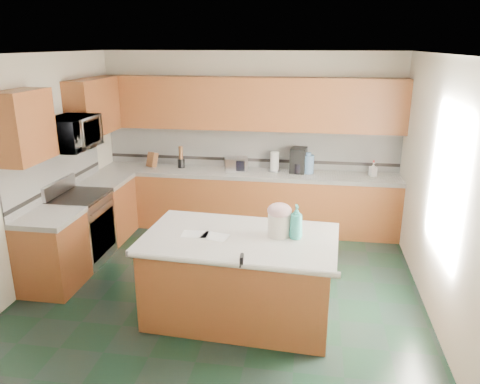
% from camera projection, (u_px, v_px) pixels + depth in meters
% --- Properties ---
extents(floor, '(4.60, 4.60, 0.00)m').
position_uv_depth(floor, '(223.00, 290.00, 5.58)').
color(floor, black).
rests_on(floor, ground).
extents(ceiling, '(4.60, 4.60, 0.00)m').
position_uv_depth(ceiling, '(220.00, 54.00, 4.75)').
color(ceiling, white).
rests_on(ceiling, ground).
extents(wall_back, '(4.60, 0.04, 2.70)m').
position_uv_depth(wall_back, '(250.00, 140.00, 7.35)').
color(wall_back, silver).
rests_on(wall_back, ground).
extents(wall_front, '(4.60, 0.04, 2.70)m').
position_uv_depth(wall_front, '(152.00, 282.00, 2.98)').
color(wall_front, silver).
rests_on(wall_front, ground).
extents(wall_left, '(0.04, 4.60, 2.70)m').
position_uv_depth(wall_left, '(29.00, 172.00, 5.51)').
color(wall_left, silver).
rests_on(wall_left, ground).
extents(wall_right, '(0.04, 4.60, 2.70)m').
position_uv_depth(wall_right, '(442.00, 191.00, 4.82)').
color(wall_right, silver).
rests_on(wall_right, ground).
extents(back_base_cab, '(4.60, 0.60, 0.86)m').
position_uv_depth(back_base_cab, '(247.00, 202.00, 7.33)').
color(back_base_cab, '#5E2F17').
rests_on(back_base_cab, ground).
extents(back_countertop, '(4.60, 0.64, 0.06)m').
position_uv_depth(back_countertop, '(247.00, 174.00, 7.19)').
color(back_countertop, white).
rests_on(back_countertop, back_base_cab).
extents(back_upper_cab, '(4.60, 0.33, 0.78)m').
position_uv_depth(back_upper_cab, '(249.00, 104.00, 6.99)').
color(back_upper_cab, '#5E2F17').
rests_on(back_upper_cab, wall_back).
extents(back_backsplash, '(4.60, 0.02, 0.63)m').
position_uv_depth(back_backsplash, '(250.00, 148.00, 7.35)').
color(back_backsplash, silver).
rests_on(back_backsplash, back_countertop).
extents(back_accent_band, '(4.60, 0.01, 0.05)m').
position_uv_depth(back_accent_band, '(250.00, 160.00, 7.41)').
color(back_accent_band, black).
rests_on(back_accent_band, back_countertop).
extents(left_base_cab_rear, '(0.60, 0.82, 0.86)m').
position_uv_depth(left_base_cab_rear, '(107.00, 210.00, 6.96)').
color(left_base_cab_rear, '#5E2F17').
rests_on(left_base_cab_rear, ground).
extents(left_counter_rear, '(0.64, 0.82, 0.06)m').
position_uv_depth(left_counter_rear, '(105.00, 181.00, 6.82)').
color(left_counter_rear, white).
rests_on(left_counter_rear, left_base_cab_rear).
extents(left_base_cab_front, '(0.60, 0.72, 0.86)m').
position_uv_depth(left_base_cab_front, '(53.00, 254.00, 5.52)').
color(left_base_cab_front, '#5E2F17').
rests_on(left_base_cab_front, ground).
extents(left_counter_front, '(0.64, 0.72, 0.06)m').
position_uv_depth(left_counter_front, '(48.00, 218.00, 5.38)').
color(left_counter_front, white).
rests_on(left_counter_front, left_base_cab_front).
extents(left_backsplash, '(0.02, 2.30, 0.63)m').
position_uv_depth(left_backsplash, '(57.00, 170.00, 6.06)').
color(left_backsplash, silver).
rests_on(left_backsplash, wall_left).
extents(left_accent_band, '(0.01, 2.30, 0.05)m').
position_uv_depth(left_accent_band, '(59.00, 184.00, 6.12)').
color(left_accent_band, black).
rests_on(left_accent_band, wall_left).
extents(left_upper_cab_rear, '(0.33, 1.09, 0.78)m').
position_uv_depth(left_upper_cab_rear, '(93.00, 107.00, 6.64)').
color(left_upper_cab_rear, '#5E2F17').
rests_on(left_upper_cab_rear, wall_left).
extents(left_upper_cab_front, '(0.33, 0.72, 0.78)m').
position_uv_depth(left_upper_cab_front, '(24.00, 127.00, 5.08)').
color(left_upper_cab_front, '#5E2F17').
rests_on(left_upper_cab_front, wall_left).
extents(range_body, '(0.60, 0.76, 0.88)m').
position_uv_depth(range_body, '(82.00, 230.00, 6.21)').
color(range_body, '#B7B7BC').
rests_on(range_body, ground).
extents(range_oven_door, '(0.02, 0.68, 0.55)m').
position_uv_depth(range_oven_door, '(103.00, 234.00, 6.18)').
color(range_oven_door, black).
rests_on(range_oven_door, range_body).
extents(range_cooktop, '(0.62, 0.78, 0.04)m').
position_uv_depth(range_cooktop, '(79.00, 197.00, 6.07)').
color(range_cooktop, black).
rests_on(range_cooktop, range_body).
extents(range_handle, '(0.02, 0.66, 0.02)m').
position_uv_depth(range_handle, '(103.00, 207.00, 6.06)').
color(range_handle, '#B7B7BC').
rests_on(range_handle, range_body).
extents(range_backguard, '(0.06, 0.76, 0.18)m').
position_uv_depth(range_backguard, '(59.00, 187.00, 6.07)').
color(range_backguard, '#B7B7BC').
rests_on(range_backguard, range_body).
extents(microwave, '(0.50, 0.73, 0.41)m').
position_uv_depth(microwave, '(71.00, 133.00, 5.82)').
color(microwave, '#B7B7BC').
rests_on(microwave, wall_left).
extents(island_base, '(1.93, 1.18, 0.86)m').
position_uv_depth(island_base, '(240.00, 279.00, 4.93)').
color(island_base, '#5E2F17').
rests_on(island_base, ground).
extents(island_top, '(2.04, 1.28, 0.06)m').
position_uv_depth(island_top, '(240.00, 239.00, 4.79)').
color(island_top, white).
rests_on(island_top, island_base).
extents(island_bullnose, '(1.97, 0.17, 0.06)m').
position_uv_depth(island_bullnose, '(230.00, 264.00, 4.24)').
color(island_bullnose, white).
rests_on(island_bullnose, island_base).
extents(treat_jar, '(0.29, 0.29, 0.24)m').
position_uv_depth(treat_jar, '(279.00, 225.00, 4.76)').
color(treat_jar, white).
rests_on(treat_jar, island_top).
extents(treat_jar_lid, '(0.25, 0.25, 0.15)m').
position_uv_depth(treat_jar_lid, '(279.00, 211.00, 4.71)').
color(treat_jar_lid, '#C9989E').
rests_on(treat_jar_lid, treat_jar).
extents(treat_jar_knob, '(0.08, 0.03, 0.03)m').
position_uv_depth(treat_jar_knob, '(280.00, 206.00, 4.69)').
color(treat_jar_knob, tan).
rests_on(treat_jar_knob, treat_jar_lid).
extents(treat_jar_knob_end_l, '(0.04, 0.04, 0.04)m').
position_uv_depth(treat_jar_knob_end_l, '(275.00, 205.00, 4.70)').
color(treat_jar_knob_end_l, tan).
rests_on(treat_jar_knob_end_l, treat_jar_lid).
extents(treat_jar_knob_end_r, '(0.04, 0.04, 0.04)m').
position_uv_depth(treat_jar_knob_end_r, '(284.00, 206.00, 4.69)').
color(treat_jar_knob_end_r, tan).
rests_on(treat_jar_knob_end_r, treat_jar_lid).
extents(soap_bottle_island, '(0.16, 0.16, 0.36)m').
position_uv_depth(soap_bottle_island, '(296.00, 222.00, 4.68)').
color(soap_bottle_island, teal).
rests_on(soap_bottle_island, island_top).
extents(paper_sheet_a, '(0.31, 0.26, 0.00)m').
position_uv_depth(paper_sheet_a, '(215.00, 236.00, 4.77)').
color(paper_sheet_a, white).
rests_on(paper_sheet_a, island_top).
extents(paper_sheet_b, '(0.28, 0.22, 0.00)m').
position_uv_depth(paper_sheet_b, '(195.00, 234.00, 4.83)').
color(paper_sheet_b, white).
rests_on(paper_sheet_b, island_top).
extents(clamp_body, '(0.04, 0.11, 0.10)m').
position_uv_depth(clamp_body, '(242.00, 260.00, 4.23)').
color(clamp_body, black).
rests_on(clamp_body, island_top).
extents(clamp_handle, '(0.02, 0.07, 0.02)m').
position_uv_depth(clamp_handle, '(241.00, 265.00, 4.18)').
color(clamp_handle, black).
rests_on(clamp_handle, island_top).
extents(knife_block, '(0.19, 0.21, 0.26)m').
position_uv_depth(knife_block, '(152.00, 160.00, 7.42)').
color(knife_block, '#472814').
rests_on(knife_block, back_countertop).
extents(utensil_crock, '(0.11, 0.11, 0.14)m').
position_uv_depth(utensil_crock, '(181.00, 163.00, 7.39)').
color(utensil_crock, black).
rests_on(utensil_crock, back_countertop).
extents(utensil_bundle, '(0.07, 0.07, 0.21)m').
position_uv_depth(utensil_bundle, '(181.00, 153.00, 7.34)').
color(utensil_bundle, '#472814').
rests_on(utensil_bundle, utensil_crock).
extents(toaster_oven, '(0.39, 0.31, 0.20)m').
position_uv_depth(toaster_oven, '(236.00, 164.00, 7.22)').
color(toaster_oven, '#B7B7BC').
rests_on(toaster_oven, back_countertop).
extents(toaster_oven_door, '(0.31, 0.01, 0.16)m').
position_uv_depth(toaster_oven_door, '(235.00, 166.00, 7.12)').
color(toaster_oven_door, black).
rests_on(toaster_oven_door, toaster_oven).
extents(paper_towel, '(0.13, 0.13, 0.30)m').
position_uv_depth(paper_towel, '(275.00, 162.00, 7.16)').
color(paper_towel, white).
rests_on(paper_towel, back_countertop).
extents(paper_towel_base, '(0.20, 0.20, 0.01)m').
position_uv_depth(paper_towel_base, '(274.00, 171.00, 7.21)').
color(paper_towel_base, '#B7B7BC').
rests_on(paper_towel_base, back_countertop).
extents(water_jug, '(0.17, 0.17, 0.28)m').
position_uv_depth(water_jug, '(308.00, 164.00, 7.05)').
color(water_jug, '#5E89BA').
rests_on(water_jug, back_countertop).
extents(water_jug_neck, '(0.08, 0.08, 0.04)m').
position_uv_depth(water_jug_neck, '(309.00, 154.00, 7.01)').
color(water_jug_neck, '#5E89BA').
rests_on(water_jug_neck, water_jug).
extents(coffee_maker, '(0.26, 0.28, 0.38)m').
position_uv_depth(coffee_maker, '(299.00, 160.00, 7.08)').
color(coffee_maker, black).
rests_on(coffee_maker, back_countertop).
extents(coffee_carafe, '(0.16, 0.16, 0.16)m').
position_uv_depth(coffee_carafe, '(298.00, 168.00, 7.06)').
color(coffee_carafe, black).
rests_on(coffee_carafe, back_countertop).
extents(soap_bottle_back, '(0.12, 0.12, 0.21)m').
position_uv_depth(soap_bottle_back, '(373.00, 169.00, 6.91)').
color(soap_bottle_back, white).
rests_on(soap_bottle_back, back_countertop).
extents(soap_back_cap, '(0.02, 0.02, 0.03)m').
position_uv_depth(soap_back_cap, '(374.00, 161.00, 6.88)').
color(soap_back_cap, red).
rests_on(soap_back_cap, soap_bottle_back).
extents(window_light_proxy, '(0.02, 1.40, 1.10)m').
position_uv_depth(window_light_proxy, '(446.00, 182.00, 4.59)').
color(window_light_proxy, white).
rests_on(window_light_proxy, wall_right).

